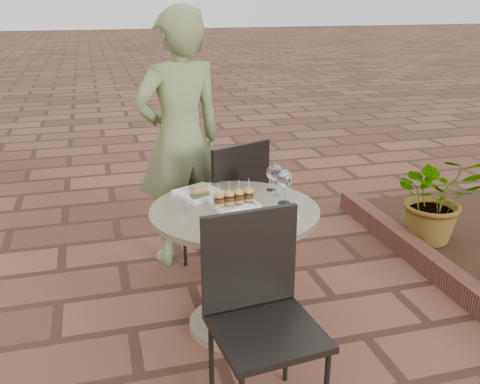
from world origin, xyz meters
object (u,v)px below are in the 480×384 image
object	(u,v)px
diner	(180,140)
cafe_table	(235,250)
chair_far	(231,198)
plate_sliders	(234,200)
plate_salmon	(199,193)
plate_tuna	(248,219)
chair_near	(259,301)

from	to	relation	value
diner	cafe_table	bearing A→B (deg)	83.70
chair_far	diner	distance (m)	0.53
plate_sliders	diner	bearing A→B (deg)	98.32
diner	plate_sliders	xyz separation A→B (m)	(0.13, -0.91, -0.11)
chair_far	plate_sliders	xyz separation A→B (m)	(-0.14, -0.59, 0.22)
plate_salmon	plate_tuna	distance (m)	0.46
plate_salmon	diner	bearing A→B (deg)	88.70
cafe_table	plate_salmon	size ratio (longest dim) A/B	2.99
plate_sliders	plate_tuna	size ratio (longest dim) A/B	0.73
cafe_table	plate_salmon	distance (m)	0.38
chair_near	plate_tuna	xyz separation A→B (m)	(0.08, 0.44, 0.20)
cafe_table	plate_sliders	size ratio (longest dim) A/B	3.59
chair_near	cafe_table	bearing A→B (deg)	78.79
diner	plate_salmon	size ratio (longest dim) A/B	5.80
chair_far	plate_tuna	world-z (taller)	chair_far
chair_far	chair_near	world-z (taller)	same
diner	plate_salmon	xyz separation A→B (m)	(-0.02, -0.70, -0.12)
cafe_table	plate_sliders	distance (m)	0.28
diner	plate_sliders	bearing A→B (deg)	84.32
plate_salmon	plate_tuna	xyz separation A→B (m)	(0.16, -0.43, -0.00)
chair_near	plate_sliders	bearing A→B (deg)	78.56
chair_far	diner	xyz separation A→B (m)	(-0.27, 0.32, 0.32)
plate_salmon	plate_tuna	bearing A→B (deg)	-69.22
chair_far	plate_tuna	xyz separation A→B (m)	(-0.12, -0.81, 0.20)
plate_salmon	plate_tuna	world-z (taller)	plate_salmon
chair_far	plate_tuna	bearing A→B (deg)	58.29
chair_far	diner	world-z (taller)	diner
chair_far	diner	size ratio (longest dim) A/B	0.53
cafe_table	plate_salmon	bearing A→B (deg)	121.03
chair_far	plate_salmon	size ratio (longest dim) A/B	3.09
plate_tuna	cafe_table	bearing A→B (deg)	95.70
chair_far	plate_salmon	bearing A→B (deg)	30.19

